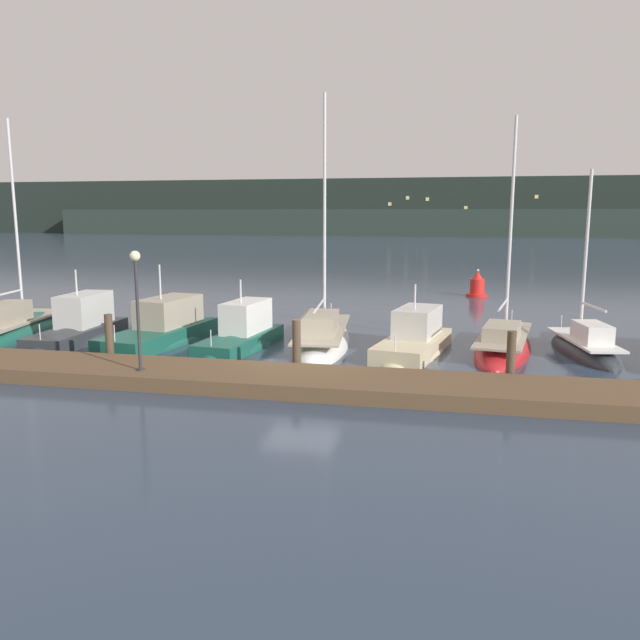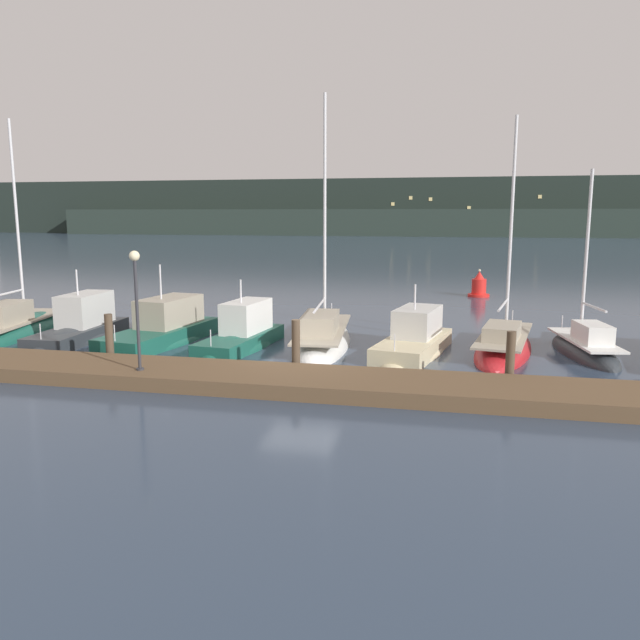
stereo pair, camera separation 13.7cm
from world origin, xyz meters
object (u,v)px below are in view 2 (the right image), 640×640
object	(u,v)px
motorboat_berth_4	(242,341)
dock_lamppost	(136,290)
motorboat_berth_2	(80,334)
sailboat_berth_5	(323,342)
channel_buoy	(479,287)
sailboat_berth_1	(17,332)
sailboat_berth_8	(584,351)
motorboat_berth_3	(163,336)
sailboat_berth_7	(503,349)
motorboat_berth_6	(414,346)

from	to	relation	value
motorboat_berth_4	dock_lamppost	xyz separation A→B (m)	(-1.33, -5.74, 2.69)
motorboat_berth_2	sailboat_berth_5	distance (m)	10.28
dock_lamppost	channel_buoy	bearing A→B (deg)	64.98
sailboat_berth_1	channel_buoy	bearing A→B (deg)	40.87
sailboat_berth_8	channel_buoy	world-z (taller)	sailboat_berth_8
sailboat_berth_1	motorboat_berth_3	world-z (taller)	sailboat_berth_1
motorboat_berth_4	dock_lamppost	bearing A→B (deg)	-103.07
motorboat_berth_4	sailboat_berth_5	world-z (taller)	sailboat_berth_5
motorboat_berth_4	sailboat_berth_7	size ratio (longest dim) A/B	0.62
sailboat_berth_5	motorboat_berth_6	world-z (taller)	sailboat_berth_5
sailboat_berth_8	dock_lamppost	xyz separation A→B (m)	(-14.43, -7.28, 2.83)
sailboat_berth_1	sailboat_berth_8	size ratio (longest dim) A/B	1.34
motorboat_berth_2	motorboat_berth_4	bearing A→B (deg)	0.30
sailboat_berth_8	dock_lamppost	distance (m)	16.41
sailboat_berth_7	motorboat_berth_3	bearing A→B (deg)	-175.36
motorboat_berth_4	motorboat_berth_6	bearing A→B (deg)	3.58
motorboat_berth_2	dock_lamppost	size ratio (longest dim) A/B	1.68
channel_buoy	motorboat_berth_4	bearing A→B (deg)	-118.44
motorboat_berth_2	channel_buoy	bearing A→B (deg)	46.84
sailboat_berth_1	motorboat_berth_6	distance (m)	17.31
motorboat_berth_4	motorboat_berth_6	world-z (taller)	motorboat_berth_4
motorboat_berth_2	sailboat_berth_8	distance (m)	20.32
sailboat_berth_8	channel_buoy	size ratio (longest dim) A/B	4.29
motorboat_berth_3	motorboat_berth_4	xyz separation A→B (m)	(3.52, -0.22, -0.02)
motorboat_berth_4	channel_buoy	distance (m)	20.43
motorboat_berth_2	sailboat_berth_5	xyz separation A→B (m)	(10.22, 1.15, -0.14)
sailboat_berth_7	sailboat_berth_8	xyz separation A→B (m)	(2.97, 0.22, 0.02)
motorboat_berth_6	sailboat_berth_8	world-z (taller)	sailboat_berth_8
dock_lamppost	motorboat_berth_6	bearing A→B (deg)	37.26
motorboat_berth_3	dock_lamppost	xyz separation A→B (m)	(2.19, -5.96, 2.67)
sailboat_berth_5	dock_lamppost	bearing A→B (deg)	-122.69
motorboat_berth_3	sailboat_berth_5	distance (m)	6.65
sailboat_berth_1	motorboat_berth_2	xyz separation A→B (m)	(3.40, -0.45, 0.15)
sailboat_berth_7	dock_lamppost	world-z (taller)	sailboat_berth_7
sailboat_berth_8	channel_buoy	xyz separation A→B (m)	(-3.37, 16.42, 0.50)
sailboat_berth_5	motorboat_berth_2	bearing A→B (deg)	-173.56
motorboat_berth_4	channel_buoy	world-z (taller)	motorboat_berth_4
sailboat_berth_5	sailboat_berth_7	size ratio (longest dim) A/B	1.12
motorboat_berth_3	motorboat_berth_4	size ratio (longest dim) A/B	1.21
sailboat_berth_5	motorboat_berth_3	bearing A→B (deg)	-172.26
motorboat_berth_6	sailboat_berth_8	size ratio (longest dim) A/B	0.80
motorboat_berth_3	sailboat_berth_7	distance (m)	13.70
motorboat_berth_4	sailboat_berth_8	bearing A→B (deg)	6.73
motorboat_berth_2	sailboat_berth_5	size ratio (longest dim) A/B	0.59
motorboat_berth_3	dock_lamppost	world-z (taller)	dock_lamppost
sailboat_berth_1	motorboat_berth_3	bearing A→B (deg)	-1.60
motorboat_berth_4	motorboat_berth_3	bearing A→B (deg)	176.42
motorboat_berth_3	dock_lamppost	distance (m)	6.88
motorboat_berth_2	dock_lamppost	xyz separation A→B (m)	(5.82, -5.70, 2.68)
motorboat_berth_6	dock_lamppost	xyz separation A→B (m)	(-8.10, -6.16, 2.65)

